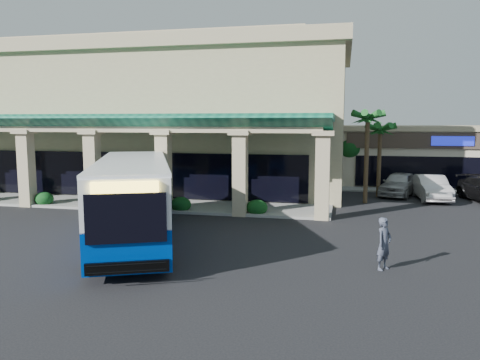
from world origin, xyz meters
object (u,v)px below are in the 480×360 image
(transit_bus, at_px, (133,200))
(pedestrian, at_px, (384,244))
(car_silver, at_px, (399,184))
(car_white, at_px, (431,188))

(transit_bus, height_order, pedestrian, transit_bus)
(pedestrian, relative_size, car_silver, 0.38)
(car_silver, xyz_separation_m, car_white, (1.88, -1.53, -0.02))
(transit_bus, distance_m, pedestrian, 10.76)
(car_white, bearing_deg, transit_bus, -140.07)
(pedestrian, height_order, car_silver, pedestrian)
(transit_bus, distance_m, car_white, 20.56)
(car_silver, bearing_deg, transit_bus, -109.45)
(transit_bus, xyz_separation_m, car_silver, (12.95, 15.74, -0.93))
(transit_bus, bearing_deg, car_silver, 27.15)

